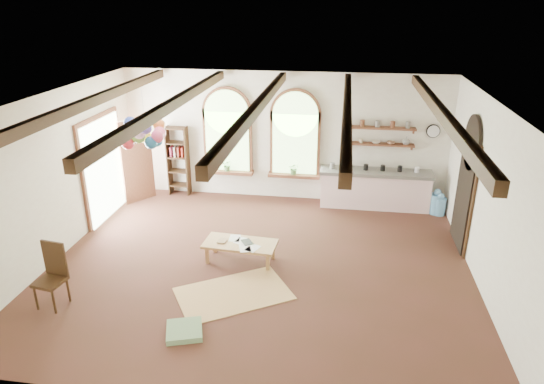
% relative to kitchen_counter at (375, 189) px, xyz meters
% --- Properties ---
extents(floor, '(8.00, 8.00, 0.00)m').
position_rel_kitchen_counter_xyz_m(floor, '(-2.30, -3.20, -0.48)').
color(floor, '#4C281F').
rests_on(floor, ground).
extents(ceiling_beams, '(6.20, 6.80, 0.18)m').
position_rel_kitchen_counter_xyz_m(ceiling_beams, '(-2.30, -3.20, 2.62)').
color(ceiling_beams, '#392612').
rests_on(ceiling_beams, ceiling).
extents(window_left, '(1.30, 0.28, 2.20)m').
position_rel_kitchen_counter_xyz_m(window_left, '(-3.70, 0.23, 1.16)').
color(window_left, brown).
rests_on(window_left, floor).
extents(window_right, '(1.30, 0.28, 2.20)m').
position_rel_kitchen_counter_xyz_m(window_right, '(-2.00, 0.23, 1.16)').
color(window_right, brown).
rests_on(window_right, floor).
extents(left_doorway, '(0.10, 1.90, 2.50)m').
position_rel_kitchen_counter_xyz_m(left_doorway, '(-6.25, -1.40, 0.67)').
color(left_doorway, brown).
rests_on(left_doorway, floor).
extents(right_doorway, '(0.10, 1.30, 2.40)m').
position_rel_kitchen_counter_xyz_m(right_doorway, '(1.65, -1.70, 0.62)').
color(right_doorway, black).
rests_on(right_doorway, floor).
extents(kitchen_counter, '(2.68, 0.62, 0.94)m').
position_rel_kitchen_counter_xyz_m(kitchen_counter, '(0.00, 0.00, 0.00)').
color(kitchen_counter, white).
rests_on(kitchen_counter, floor).
extents(wall_shelf_lower, '(1.70, 0.24, 0.04)m').
position_rel_kitchen_counter_xyz_m(wall_shelf_lower, '(0.00, 0.18, 1.07)').
color(wall_shelf_lower, brown).
rests_on(wall_shelf_lower, wall_back).
extents(wall_shelf_upper, '(1.70, 0.24, 0.04)m').
position_rel_kitchen_counter_xyz_m(wall_shelf_upper, '(0.00, 0.18, 1.47)').
color(wall_shelf_upper, brown).
rests_on(wall_shelf_upper, wall_back).
extents(wall_clock, '(0.32, 0.04, 0.32)m').
position_rel_kitchen_counter_xyz_m(wall_clock, '(1.25, 0.25, 1.42)').
color(wall_clock, black).
rests_on(wall_clock, wall_back).
extents(bookshelf, '(0.53, 0.32, 1.80)m').
position_rel_kitchen_counter_xyz_m(bookshelf, '(-5.00, 0.12, 0.42)').
color(bookshelf, '#392612').
rests_on(bookshelf, floor).
extents(coffee_table, '(1.45, 0.75, 0.40)m').
position_rel_kitchen_counter_xyz_m(coffee_table, '(-2.70, -3.09, -0.12)').
color(coffee_table, '#A87B4D').
rests_on(coffee_table, floor).
extents(side_chair, '(0.50, 0.50, 1.10)m').
position_rel_kitchen_counter_xyz_m(side_chair, '(-5.50, -4.97, -0.16)').
color(side_chair, '#392612').
rests_on(side_chair, floor).
extents(floor_mat, '(2.23, 2.00, 0.02)m').
position_rel_kitchen_counter_xyz_m(floor_mat, '(-2.58, -4.23, -0.47)').
color(floor_mat, tan).
rests_on(floor_mat, floor).
extents(floor_cushion, '(0.68, 0.68, 0.09)m').
position_rel_kitchen_counter_xyz_m(floor_cushion, '(-3.10, -5.38, -0.43)').
color(floor_cushion, '#6B8D61').
rests_on(floor_cushion, floor).
extents(water_jug_a, '(0.32, 0.32, 0.62)m').
position_rel_kitchen_counter_xyz_m(water_jug_a, '(1.45, -0.19, -0.21)').
color(water_jug_a, '#5F9DCC').
rests_on(water_jug_a, floor).
extents(water_jug_b, '(0.28, 0.28, 0.54)m').
position_rel_kitchen_counter_xyz_m(water_jug_b, '(1.52, -0.25, -0.24)').
color(water_jug_b, '#5F9DCC').
rests_on(water_jug_b, floor).
extents(balloon_cluster, '(0.82, 0.91, 1.16)m').
position_rel_kitchen_counter_xyz_m(balloon_cluster, '(-4.71, -2.40, 1.86)').
color(balloon_cluster, silver).
rests_on(balloon_cluster, floor).
extents(table_book, '(0.18, 0.25, 0.02)m').
position_rel_kitchen_counter_xyz_m(table_book, '(-3.14, -3.07, -0.06)').
color(table_book, olive).
rests_on(table_book, coffee_table).
extents(tablet, '(0.29, 0.32, 0.01)m').
position_rel_kitchen_counter_xyz_m(tablet, '(-2.57, -3.06, -0.07)').
color(tablet, black).
rests_on(tablet, coffee_table).
extents(potted_plant_left, '(0.27, 0.23, 0.30)m').
position_rel_kitchen_counter_xyz_m(potted_plant_left, '(-3.70, 0.12, 0.37)').
color(potted_plant_left, '#598C4C').
rests_on(potted_plant_left, window_left).
extents(potted_plant_right, '(0.27, 0.23, 0.30)m').
position_rel_kitchen_counter_xyz_m(potted_plant_right, '(-2.00, 0.12, 0.37)').
color(potted_plant_right, '#598C4C').
rests_on(potted_plant_right, window_right).
extents(shelf_cup_a, '(0.12, 0.10, 0.10)m').
position_rel_kitchen_counter_xyz_m(shelf_cup_a, '(-0.75, 0.18, 1.14)').
color(shelf_cup_a, white).
rests_on(shelf_cup_a, wall_shelf_lower).
extents(shelf_cup_b, '(0.10, 0.10, 0.09)m').
position_rel_kitchen_counter_xyz_m(shelf_cup_b, '(-0.40, 0.18, 1.14)').
color(shelf_cup_b, beige).
rests_on(shelf_cup_b, wall_shelf_lower).
extents(shelf_bowl_a, '(0.22, 0.22, 0.05)m').
position_rel_kitchen_counter_xyz_m(shelf_bowl_a, '(-0.05, 0.18, 1.12)').
color(shelf_bowl_a, beige).
rests_on(shelf_bowl_a, wall_shelf_lower).
extents(shelf_bowl_b, '(0.20, 0.20, 0.06)m').
position_rel_kitchen_counter_xyz_m(shelf_bowl_b, '(0.30, 0.18, 1.12)').
color(shelf_bowl_b, '#8C664C').
rests_on(shelf_bowl_b, wall_shelf_lower).
extents(shelf_vase, '(0.18, 0.18, 0.19)m').
position_rel_kitchen_counter_xyz_m(shelf_vase, '(0.65, 0.18, 1.19)').
color(shelf_vase, slate).
rests_on(shelf_vase, wall_shelf_lower).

